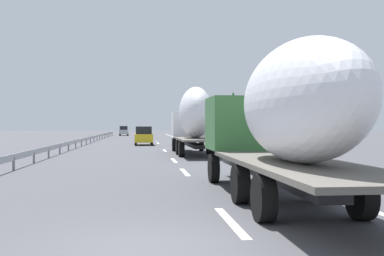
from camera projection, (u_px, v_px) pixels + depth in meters
ground_plane at (142, 145)px, 47.60m from camera, size 260.00×260.00×0.00m
lane_stripe_0 at (231, 222)px, 10.03m from camera, size 3.20×0.20×0.01m
lane_stripe_1 at (185, 172)px, 20.55m from camera, size 3.20×0.20×0.01m
lane_stripe_2 at (174, 160)px, 27.35m from camera, size 3.20×0.20×0.01m
lane_stripe_3 at (165, 150)px, 37.98m from camera, size 3.20×0.20×0.01m
lane_stripe_4 at (158, 143)px, 53.01m from camera, size 3.20×0.20×0.01m
lane_stripe_5 at (157, 142)px, 57.68m from camera, size 3.20×0.20×0.01m
lane_stripe_6 at (156, 141)px, 59.17m from camera, size 3.20×0.20×0.01m
lane_stripe_7 at (152, 136)px, 84.78m from camera, size 3.20×0.20×0.01m
lane_stripe_8 at (151, 135)px, 94.27m from camera, size 3.20×0.20×0.01m
edge_line_right at (191, 143)px, 53.17m from camera, size 110.00×0.20×0.01m
truck_lead at (194, 118)px, 33.09m from camera, size 12.20×2.55×4.72m
truck_trailing at (282, 115)px, 12.34m from camera, size 12.70×2.55×4.09m
car_silver_hatch at (124, 131)px, 92.02m from camera, size 4.54×1.72×1.89m
car_yellow_coupe at (144, 136)px, 48.42m from camera, size 4.01×1.87×1.94m
road_sign at (202, 125)px, 51.96m from camera, size 0.10×0.90×3.04m
tree_0 at (238, 111)px, 64.13m from camera, size 2.42×2.42×6.04m
tree_1 at (235, 113)px, 62.66m from camera, size 3.55×3.55×6.11m
tree_2 at (233, 110)px, 53.45m from camera, size 3.37×3.37×5.93m
tree_3 at (202, 112)px, 75.47m from camera, size 2.54×2.54×6.58m
tree_4 at (212, 117)px, 76.85m from camera, size 3.34×3.34×5.32m
guardrail_median at (86, 139)px, 49.93m from camera, size 94.00×0.10×0.76m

